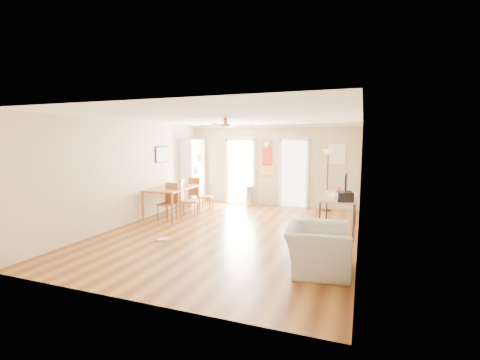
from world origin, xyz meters
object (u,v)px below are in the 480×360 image
at_px(bookshelf, 193,172).
at_px(wastebasket_a, 298,226).
at_px(dining_chair_right_b, 189,199).
at_px(dining_chair_right_a, 206,195).
at_px(printer, 344,196).
at_px(torchiere_lamp, 327,180).
at_px(armchair, 317,249).
at_px(dining_chair_far, 196,192).
at_px(dining_table, 172,202).
at_px(computer_desk, 339,214).
at_px(dining_chair_near, 167,202).
at_px(trash_can, 250,195).

distance_m(bookshelf, wastebasket_a, 4.74).
bearing_deg(dining_chair_right_b, dining_chair_right_a, -18.07).
xyz_separation_m(bookshelf, printer, (4.97, -2.50, -0.14)).
bearing_deg(torchiere_lamp, armchair, -86.07).
xyz_separation_m(dining_chair_right_a, dining_chair_right_b, (0.00, -1.05, 0.06)).
relative_size(torchiere_lamp, armchair, 1.64).
relative_size(bookshelf, dining_chair_far, 2.24).
bearing_deg(dining_table, dining_chair_far, 88.85).
distance_m(torchiere_lamp, computer_desk, 2.36).
distance_m(dining_table, printer, 4.66).
bearing_deg(wastebasket_a, dining_chair_near, 179.23).
height_order(dining_table, dining_chair_near, dining_chair_near).
bearing_deg(dining_chair_near, torchiere_lamp, 44.15).
distance_m(printer, armchair, 2.08).
distance_m(dining_chair_right_b, wastebasket_a, 3.11).
bearing_deg(dining_table, torchiere_lamp, 29.68).
xyz_separation_m(dining_chair_far, wastebasket_a, (3.58, -1.87, -0.31)).
bearing_deg(printer, dining_chair_right_b, 159.57).
height_order(torchiere_lamp, computer_desk, torchiere_lamp).
bearing_deg(torchiere_lamp, dining_chair_right_b, -146.37).
distance_m(dining_table, computer_desk, 4.46).
distance_m(dining_chair_right_b, torchiere_lamp, 4.13).
relative_size(dining_chair_near, computer_desk, 0.63).
xyz_separation_m(dining_chair_near, armchair, (4.17, -2.10, -0.12)).
bearing_deg(dining_chair_near, dining_table, 115.10).
bearing_deg(dining_table, dining_chair_near, -73.81).
xyz_separation_m(dining_chair_near, printer, (4.47, -0.12, 0.44)).
bearing_deg(wastebasket_a, trash_can, 127.11).
bearing_deg(dining_table, wastebasket_a, -7.84).
bearing_deg(dining_chair_far, printer, 145.16).
xyz_separation_m(dining_chair_right_b, printer, (4.05, -0.56, 0.40)).
bearing_deg(wastebasket_a, armchair, -71.29).
relative_size(dining_chair_right_a, dining_chair_near, 0.95).
xyz_separation_m(dining_chair_far, armchair, (4.27, -3.92, -0.11)).
bearing_deg(dining_chair_near, printer, 7.34).
distance_m(computer_desk, printer, 0.79).
xyz_separation_m(dining_table, dining_chair_right_a, (0.55, 1.04, 0.06)).
height_order(bookshelf, dining_chair_near, bookshelf).
bearing_deg(dining_chair_far, bookshelf, -66.49).
relative_size(bookshelf, armchair, 1.89).
xyz_separation_m(dining_chair_near, computer_desk, (4.33, 0.46, -0.08)).
relative_size(bookshelf, dining_chair_right_b, 2.02).
relative_size(dining_chair_right_a, armchair, 0.82).
bearing_deg(dining_chair_right_b, trash_can, -41.89).
height_order(trash_can, printer, printer).
xyz_separation_m(dining_table, trash_can, (1.54, 2.23, -0.08)).
relative_size(dining_chair_right_a, computer_desk, 0.60).
relative_size(bookshelf, computer_desk, 1.38).
bearing_deg(torchiere_lamp, computer_desk, -77.63).
bearing_deg(wastebasket_a, printer, -4.34).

